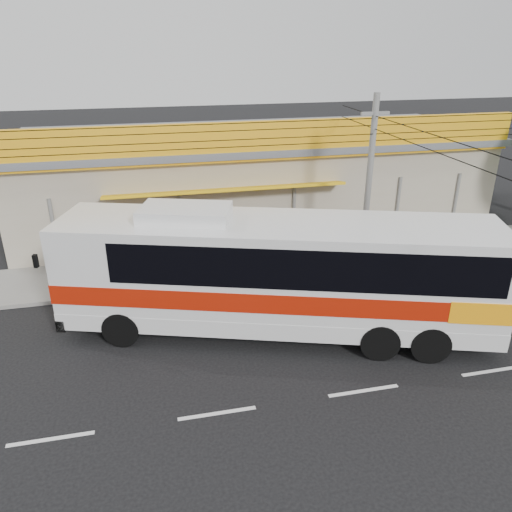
# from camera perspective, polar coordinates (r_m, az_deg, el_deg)

# --- Properties ---
(ground) EXTENTS (120.00, 120.00, 0.00)m
(ground) POSITION_cam_1_polar(r_m,az_deg,el_deg) (16.12, 8.53, -9.55)
(ground) COLOR black
(ground) RESTS_ON ground
(sidewalk) EXTENTS (30.00, 3.20, 0.15)m
(sidewalk) POSITION_cam_1_polar(r_m,az_deg,el_deg) (21.07, 2.80, -0.69)
(sidewalk) COLOR slate
(sidewalk) RESTS_ON ground
(lane_markings) EXTENTS (50.00, 0.12, 0.01)m
(lane_markings) POSITION_cam_1_polar(r_m,az_deg,el_deg) (14.27, 12.18, -14.84)
(lane_markings) COLOR silver
(lane_markings) RESTS_ON ground
(storefront_building) EXTENTS (22.60, 9.20, 5.70)m
(storefront_building) POSITION_cam_1_polar(r_m,az_deg,el_deg) (25.41, -0.46, 8.96)
(storefront_building) COLOR #A69C85
(storefront_building) RESTS_ON ground
(coach_bus) EXTENTS (13.64, 6.84, 4.14)m
(coach_bus) POSITION_cam_1_polar(r_m,az_deg,el_deg) (15.42, 3.20, -1.50)
(coach_bus) COLOR silver
(coach_bus) RESTS_ON ground
(motorbike_red) EXTENTS (1.77, 1.17, 0.88)m
(motorbike_red) POSITION_cam_1_polar(r_m,az_deg,el_deg) (19.07, -7.28, -1.90)
(motorbike_red) COLOR maroon
(motorbike_red) RESTS_ON sidewalk
(motorbike_dark) EXTENTS (1.69, 0.94, 0.98)m
(motorbike_dark) POSITION_cam_1_polar(r_m,az_deg,el_deg) (19.55, -14.47, -1.66)
(motorbike_dark) COLOR black
(motorbike_dark) RESTS_ON sidewalk
(utility_pole) EXTENTS (34.00, 14.00, 7.03)m
(utility_pole) POSITION_cam_1_polar(r_m,az_deg,el_deg) (18.76, 13.31, 13.99)
(utility_pole) COLOR #5F5F5D
(utility_pole) RESTS_ON ground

